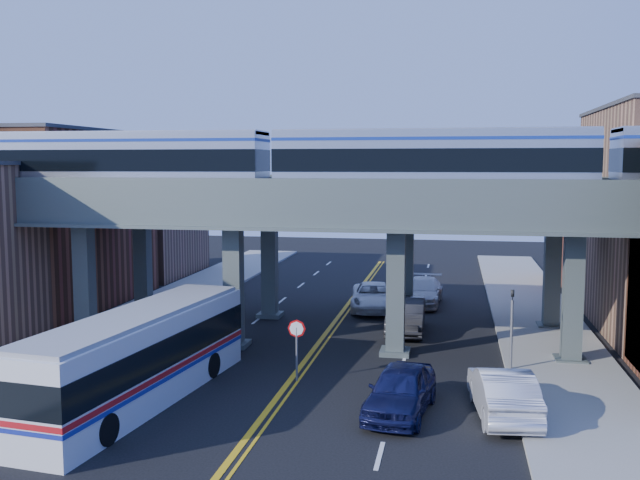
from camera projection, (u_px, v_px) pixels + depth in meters
The scene contains 17 objects.
ground at pixel (272, 404), 26.96m from camera, with size 120.00×120.00×0.00m, color black.
sidewalk_west at pixel (114, 329), 38.84m from camera, with size 5.00×70.00×0.16m, color gray.
sidewalk_east at pixel (553, 349), 34.60m from camera, with size 5.00×70.00×0.16m, color gray.
building_west_b at pixel (53, 220), 45.40m from camera, with size 8.00×14.00×11.00m, color brown.
building_west_c at pixel (141, 226), 58.27m from camera, with size 8.00×10.00×8.00m, color #98674E.
building_east_c at pixel (621, 227), 51.40m from camera, with size 8.00×10.00×9.00m, color brown.
elevated_viaduct_near at pixel (313, 218), 34.08m from camera, with size 52.00×3.60×7.40m.
elevated_viaduct_far at pixel (337, 209), 40.92m from camera, with size 52.00×3.60×7.40m.
transit_train at pixel (431, 161), 32.76m from camera, with size 44.94×2.82×3.28m.
stop_sign at pixel (297, 340), 29.64m from camera, with size 0.76×0.09×2.63m.
traffic_signal at pixel (512, 320), 30.88m from camera, with size 0.15×0.18×4.10m.
transit_bus at pixel (139, 358), 27.13m from camera, with size 4.32×13.14×3.32m.
car_lane_a at pixel (400, 390), 25.88m from camera, with size 2.08×5.16×1.76m, color #10133C.
car_lane_b at pixel (406, 315), 38.43m from camera, with size 1.94×5.55×1.83m, color #2D2D2F.
car_lane_c at pixel (373, 297), 44.37m from camera, with size 2.71×5.87×1.63m, color white.
car_lane_d at pixel (423, 291), 46.02m from camera, with size 2.34×5.77×1.67m, color silver.
car_parked_curb at pixel (503, 392), 25.62m from camera, with size 1.89×5.43×1.79m, color silver.
Camera 1 is at (6.63, -25.34, 9.09)m, focal length 40.00 mm.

